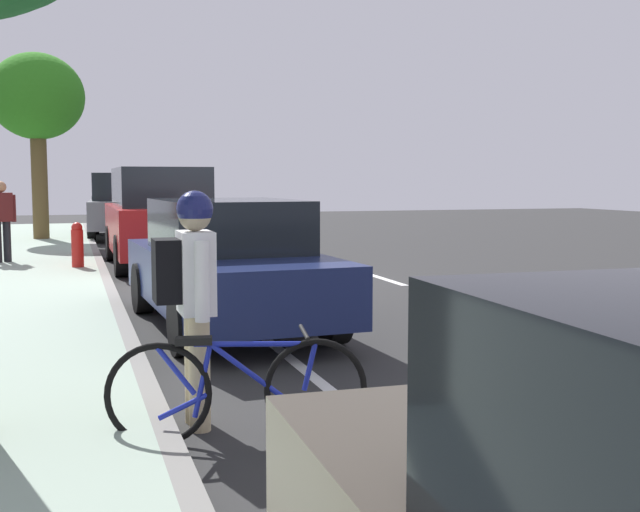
{
  "coord_description": "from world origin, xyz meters",
  "views": [
    {
      "loc": [
        2.43,
        13.52,
        1.76
      ],
      "look_at": [
        1.0,
        9.07,
        1.3
      ],
      "focal_mm": 43.99,
      "sensor_mm": 36.0,
      "label": 1
    }
  ],
  "objects_px": {
    "cyclist_with_backpack": "(191,285)",
    "pedestrian_on_phone": "(1,217)",
    "fire_hydrant": "(77,244)",
    "parked_suv_red_second": "(160,216)",
    "parked_pickup_grey_nearest": "(124,208)",
    "street_tree_near_cyclist": "(37,99)",
    "bicycle_at_curb": "(237,389)",
    "parked_sedan_dark_blue_mid": "(228,264)"
  },
  "relations": [
    {
      "from": "parked_pickup_grey_nearest",
      "to": "fire_hydrant",
      "type": "distance_m",
      "value": 9.26
    },
    {
      "from": "bicycle_at_curb",
      "to": "fire_hydrant",
      "type": "distance_m",
      "value": 10.32
    },
    {
      "from": "parked_pickup_grey_nearest",
      "to": "cyclist_with_backpack",
      "type": "bearing_deg",
      "value": 87.62
    },
    {
      "from": "parked_pickup_grey_nearest",
      "to": "parked_sedan_dark_blue_mid",
      "type": "xyz_separation_m",
      "value": [
        -0.19,
        15.27,
        -0.15
      ]
    },
    {
      "from": "parked_suv_red_second",
      "to": "pedestrian_on_phone",
      "type": "distance_m",
      "value": 3.08
    },
    {
      "from": "parked_sedan_dark_blue_mid",
      "to": "pedestrian_on_phone",
      "type": "height_order",
      "value": "pedestrian_on_phone"
    },
    {
      "from": "fire_hydrant",
      "to": "bicycle_at_curb",
      "type": "bearing_deg",
      "value": 94.97
    },
    {
      "from": "parked_sedan_dark_blue_mid",
      "to": "street_tree_near_cyclist",
      "type": "height_order",
      "value": "street_tree_near_cyclist"
    },
    {
      "from": "parked_sedan_dark_blue_mid",
      "to": "parked_suv_red_second",
      "type": "bearing_deg",
      "value": -89.64
    },
    {
      "from": "parked_pickup_grey_nearest",
      "to": "bicycle_at_curb",
      "type": "distance_m",
      "value": 19.43
    },
    {
      "from": "parked_pickup_grey_nearest",
      "to": "fire_hydrant",
      "type": "relative_size",
      "value": 6.45
    },
    {
      "from": "parked_pickup_grey_nearest",
      "to": "parked_suv_red_second",
      "type": "relative_size",
      "value": 1.15
    },
    {
      "from": "parked_suv_red_second",
      "to": "parked_sedan_dark_blue_mid",
      "type": "relative_size",
      "value": 1.05
    },
    {
      "from": "street_tree_near_cyclist",
      "to": "parked_suv_red_second",
      "type": "bearing_deg",
      "value": 109.41
    },
    {
      "from": "cyclist_with_backpack",
      "to": "street_tree_near_cyclist",
      "type": "height_order",
      "value": "street_tree_near_cyclist"
    },
    {
      "from": "pedestrian_on_phone",
      "to": "fire_hydrant",
      "type": "bearing_deg",
      "value": 135.86
    },
    {
      "from": "parked_pickup_grey_nearest",
      "to": "street_tree_near_cyclist",
      "type": "xyz_separation_m",
      "value": [
        2.33,
        1.38,
        3.04
      ]
    },
    {
      "from": "cyclist_with_backpack",
      "to": "fire_hydrant",
      "type": "bearing_deg",
      "value": -86.11
    },
    {
      "from": "bicycle_at_curb",
      "to": "parked_pickup_grey_nearest",
      "type": "bearing_deg",
      "value": -91.66
    },
    {
      "from": "street_tree_near_cyclist",
      "to": "pedestrian_on_phone",
      "type": "bearing_deg",
      "value": 85.27
    },
    {
      "from": "cyclist_with_backpack",
      "to": "pedestrian_on_phone",
      "type": "bearing_deg",
      "value": -79.5
    },
    {
      "from": "cyclist_with_backpack",
      "to": "fire_hydrant",
      "type": "distance_m",
      "value": 9.86
    },
    {
      "from": "parked_suv_red_second",
      "to": "pedestrian_on_phone",
      "type": "bearing_deg",
      "value": -12.18
    },
    {
      "from": "parked_pickup_grey_nearest",
      "to": "bicycle_at_curb",
      "type": "relative_size",
      "value": 3.15
    },
    {
      "from": "bicycle_at_curb",
      "to": "pedestrian_on_phone",
      "type": "bearing_deg",
      "value": -78.83
    },
    {
      "from": "parked_suv_red_second",
      "to": "fire_hydrant",
      "type": "bearing_deg",
      "value": 23.99
    },
    {
      "from": "parked_pickup_grey_nearest",
      "to": "cyclist_with_backpack",
      "type": "distance_m",
      "value": 18.99
    },
    {
      "from": "parked_suv_red_second",
      "to": "pedestrian_on_phone",
      "type": "height_order",
      "value": "parked_suv_red_second"
    },
    {
      "from": "street_tree_near_cyclist",
      "to": "pedestrian_on_phone",
      "type": "distance_m",
      "value": 7.05
    },
    {
      "from": "parked_suv_red_second",
      "to": "parked_sedan_dark_blue_mid",
      "type": "bearing_deg",
      "value": 90.36
    },
    {
      "from": "pedestrian_on_phone",
      "to": "parked_pickup_grey_nearest",
      "type": "bearing_deg",
      "value": -110.22
    },
    {
      "from": "bicycle_at_curb",
      "to": "fire_hydrant",
      "type": "xyz_separation_m",
      "value": [
        0.89,
        -10.28,
        0.18
      ]
    },
    {
      "from": "bicycle_at_curb",
      "to": "street_tree_near_cyclist",
      "type": "relative_size",
      "value": 0.34
    },
    {
      "from": "bicycle_at_curb",
      "to": "street_tree_near_cyclist",
      "type": "xyz_separation_m",
      "value": [
        1.77,
        -18.04,
        3.57
      ]
    },
    {
      "from": "parked_pickup_grey_nearest",
      "to": "bicycle_at_curb",
      "type": "bearing_deg",
      "value": 88.34
    },
    {
      "from": "parked_pickup_grey_nearest",
      "to": "fire_hydrant",
      "type": "xyz_separation_m",
      "value": [
        1.46,
        9.14,
        -0.35
      ]
    },
    {
      "from": "bicycle_at_curb",
      "to": "street_tree_near_cyclist",
      "type": "bearing_deg",
      "value": -84.39
    },
    {
      "from": "parked_sedan_dark_blue_mid",
      "to": "fire_hydrant",
      "type": "xyz_separation_m",
      "value": [
        1.65,
        -6.14,
        -0.2
      ]
    },
    {
      "from": "parked_suv_red_second",
      "to": "bicycle_at_curb",
      "type": "bearing_deg",
      "value": 86.3
    },
    {
      "from": "pedestrian_on_phone",
      "to": "parked_suv_red_second",
      "type": "bearing_deg",
      "value": 167.82
    },
    {
      "from": "fire_hydrant",
      "to": "cyclist_with_backpack",
      "type": "bearing_deg",
      "value": 93.89
    },
    {
      "from": "bicycle_at_curb",
      "to": "fire_hydrant",
      "type": "height_order",
      "value": "fire_hydrant"
    }
  ]
}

